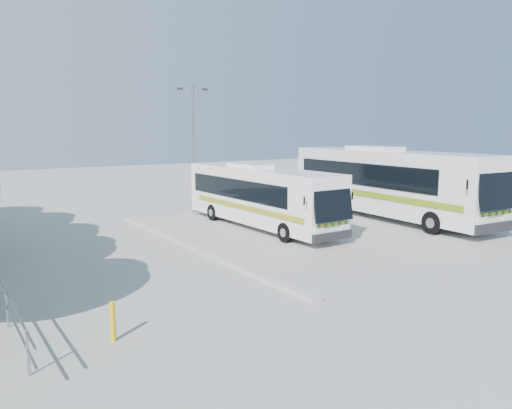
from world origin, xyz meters
TOP-DOWN VIEW (x-y plane):
  - ground at (0.00, 0.00)m, footprint 100.00×100.00m
  - kerb_divider at (-2.30, 2.00)m, footprint 0.40×16.00m
  - coach_main at (2.57, 4.23)m, footprint 2.42×10.93m
  - coach_adjacent at (10.00, 2.48)m, footprint 3.59×13.74m
  - lamppost at (2.00, 10.44)m, footprint 1.82×0.55m
  - bollard at (-8.05, -5.30)m, footprint 0.15×0.15m

SIDE VIEW (x-z plane):
  - ground at x=0.00m, z-range 0.00..0.00m
  - kerb_divider at x=-2.30m, z-range 0.00..0.15m
  - bollard at x=-8.05m, z-range 0.00..0.97m
  - coach_main at x=2.57m, z-range 0.15..3.17m
  - coach_adjacent at x=10.00m, z-range 0.18..3.95m
  - lamppost at x=2.00m, z-range 0.39..7.90m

